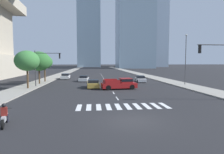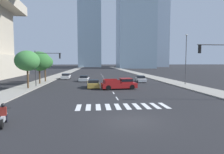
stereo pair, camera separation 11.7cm
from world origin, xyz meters
The scene contains 19 objects.
ground_plane centered at (0.00, 0.00, 0.00)m, with size 800.00×800.00×0.00m, color #232326.
sidewalk_east centered at (13.55, 30.00, 0.07)m, with size 4.00×260.00×0.15m, color gray.
sidewalk_west centered at (-13.55, 30.00, 0.07)m, with size 4.00×260.00×0.15m, color gray.
crosswalk_near centered at (0.00, 4.34, 0.00)m, with size 8.55×2.49×0.01m.
lane_divider_center centered at (0.00, 32.34, 0.00)m, with size 0.14×50.00×0.01m.
motorcycle_lead centered at (-8.48, -0.18, 0.58)m, with size 0.83×2.06×1.49m.
pickup_truck centered at (1.50, 15.94, 0.81)m, with size 5.55×2.65×1.67m.
sedan_white_0 centered at (-4.74, 28.67, 0.58)m, with size 2.16×4.36×1.28m.
sedan_gold_1 centered at (-2.73, 17.89, 0.61)m, with size 2.03×4.38×1.30m.
sedan_white_2 centered at (-9.58, 35.08, 0.63)m, with size 1.95×4.71×1.39m.
sedan_white_3 centered at (7.29, 26.20, 0.60)m, with size 2.08×4.57×1.32m.
traffic_signal_near centered at (11.06, 6.23, 4.40)m, with size 4.71×0.28×6.22m.
traffic_signal_far centered at (-10.77, 19.88, 4.20)m, with size 4.59×0.28×5.91m.
street_lamp_east centered at (13.85, 19.73, 5.23)m, with size 0.50×0.24×8.94m.
street_tree_nearest centered at (-12.75, 17.24, 4.36)m, with size 3.66×3.66×5.78m.
street_tree_second centered at (-12.75, 23.58, 4.34)m, with size 4.24×4.24×6.00m.
street_tree_third centered at (-12.75, 27.74, 4.18)m, with size 3.24×3.24×5.43m.
office_tower_left_skyline centered at (-6.18, 169.92, 54.42)m, with size 20.93×24.52×116.99m.
office_tower_right_skyline centered at (52.76, 168.64, 51.22)m, with size 26.59×29.79×112.35m.
Camera 2 is at (-2.63, -12.81, 4.09)m, focal length 30.26 mm.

